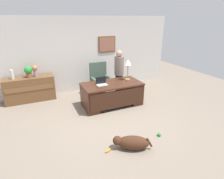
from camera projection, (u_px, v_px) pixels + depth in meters
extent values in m
plane|color=gray|center=(114.00, 119.00, 5.13)|extent=(12.00, 12.00, 0.00)
cube|color=silver|center=(85.00, 54.00, 6.85)|extent=(7.00, 0.12, 2.70)
cube|color=brown|center=(107.00, 44.00, 7.00)|extent=(0.69, 0.03, 0.60)
cube|color=#925B47|center=(107.00, 44.00, 6.98)|extent=(0.61, 0.01, 0.52)
cube|color=#422316|center=(112.00, 84.00, 5.69)|extent=(1.83, 0.93, 0.05)
cube|color=#422316|center=(90.00, 99.00, 5.55)|extent=(0.36, 0.87, 0.68)
cube|color=#422316|center=(132.00, 91.00, 6.11)|extent=(0.36, 0.87, 0.68)
cube|color=#381E13|center=(118.00, 99.00, 5.44)|extent=(1.73, 0.04, 0.55)
cube|color=brown|center=(30.00, 89.00, 6.12)|extent=(1.55, 0.48, 0.82)
cube|color=brown|center=(30.00, 89.00, 5.87)|extent=(1.45, 0.02, 0.14)
cube|color=#475B4C|center=(101.00, 86.00, 6.54)|extent=(0.60, 0.58, 0.18)
cylinder|color=black|center=(101.00, 92.00, 6.62)|extent=(0.10, 0.10, 0.28)
cylinder|color=black|center=(101.00, 95.00, 6.66)|extent=(0.52, 0.52, 0.05)
cube|color=#475B4C|center=(98.00, 72.00, 6.58)|extent=(0.60, 0.12, 0.72)
cube|color=#475B4C|center=(94.00, 81.00, 6.37)|extent=(0.08, 0.50, 0.22)
cube|color=#475B4C|center=(107.00, 79.00, 6.57)|extent=(0.08, 0.50, 0.22)
cylinder|color=#262323|center=(119.00, 85.00, 6.54)|extent=(0.26, 0.26, 0.78)
cylinder|color=slate|center=(119.00, 66.00, 6.29)|extent=(0.32, 0.32, 0.63)
sphere|color=tan|center=(119.00, 53.00, 6.13)|extent=(0.21, 0.21, 0.21)
ellipsoid|color=#472819|center=(133.00, 143.00, 3.89)|extent=(0.74, 0.58, 0.30)
sphere|color=#472819|center=(117.00, 141.00, 3.90)|extent=(0.20, 0.20, 0.20)
cylinder|color=#472819|center=(149.00, 142.00, 3.87)|extent=(0.15, 0.11, 0.21)
cube|color=#B2B5BA|center=(102.00, 85.00, 5.52)|extent=(0.32, 0.22, 0.01)
cube|color=black|center=(101.00, 80.00, 5.57)|extent=(0.32, 0.01, 0.21)
cylinder|color=#9E8447|center=(127.00, 79.00, 6.01)|extent=(0.16, 0.16, 0.02)
cylinder|color=#9E8447|center=(128.00, 72.00, 5.92)|extent=(0.02, 0.02, 0.47)
cone|color=silver|center=(128.00, 62.00, 5.80)|extent=(0.22, 0.22, 0.18)
cylinder|color=#A88298|center=(36.00, 73.00, 6.02)|extent=(0.11, 0.11, 0.22)
sphere|color=#B9774F|center=(35.00, 68.00, 5.96)|extent=(0.17, 0.17, 0.17)
cylinder|color=silver|center=(12.00, 75.00, 5.74)|extent=(0.10, 0.10, 0.30)
cylinder|color=brown|center=(29.00, 75.00, 5.96)|extent=(0.18, 0.18, 0.14)
sphere|color=green|center=(28.00, 70.00, 5.90)|extent=(0.24, 0.24, 0.24)
sphere|color=green|center=(159.00, 134.00, 4.35)|extent=(0.09, 0.09, 0.09)
ellipsoid|color=orange|center=(108.00, 150.00, 3.85)|extent=(0.17, 0.11, 0.05)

